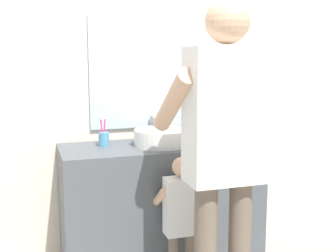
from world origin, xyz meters
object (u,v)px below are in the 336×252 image
(adult_parent, at_px, (224,136))
(toothbrush_cup, at_px, (104,138))
(soap_bottle, at_px, (198,132))
(child_toddler, at_px, (181,214))

(adult_parent, bearing_deg, toothbrush_cup, 122.39)
(soap_bottle, bearing_deg, toothbrush_cup, 177.67)
(toothbrush_cup, xyz_separation_m, soap_bottle, (0.67, -0.03, 0.01))
(toothbrush_cup, distance_m, soap_bottle, 0.67)
(soap_bottle, bearing_deg, child_toddler, -122.98)
(toothbrush_cup, xyz_separation_m, adult_parent, (0.50, -0.80, 0.13))
(child_toddler, height_order, adult_parent, adult_parent)
(toothbrush_cup, height_order, soap_bottle, toothbrush_cup)
(soap_bottle, distance_m, child_toddler, 0.68)
(toothbrush_cup, relative_size, adult_parent, 0.12)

